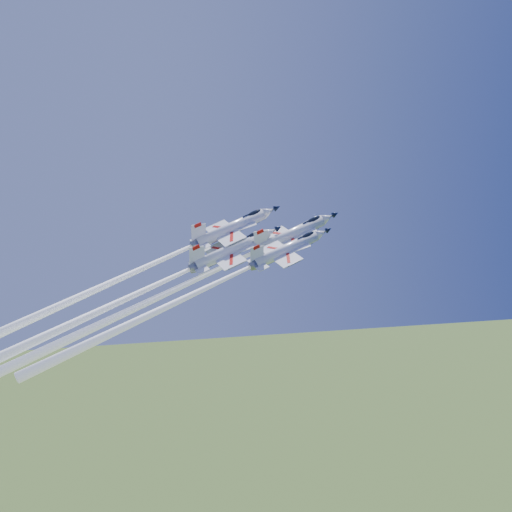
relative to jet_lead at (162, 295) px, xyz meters
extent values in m
cylinder|color=white|center=(22.03, 1.92, 9.08)|extent=(6.43, 5.50, 12.29)
cone|color=white|center=(28.78, 2.51, 11.87)|extent=(2.94, 2.67, 3.23)
cone|color=black|center=(30.35, 2.65, 12.52)|extent=(1.48, 1.35, 1.62)
cone|color=slate|center=(15.80, 1.38, 6.51)|extent=(2.55, 2.35, 2.21)
ellipsoid|color=black|center=(26.15, 2.10, 11.53)|extent=(3.29, 1.62, 2.28)
cube|color=black|center=(24.64, 1.91, 11.18)|extent=(1.19, 0.36, 0.75)
cube|color=white|center=(20.98, 1.90, 8.38)|extent=(5.47, 10.03, 3.95)
cube|color=white|center=(24.05, 3.41, 10.10)|extent=(3.32, 1.58, 1.66)
cube|color=white|center=(24.52, 0.94, 9.50)|extent=(3.32, 1.58, 1.66)
cube|color=white|center=(16.74, 1.49, 6.79)|extent=(2.84, 5.52, 2.12)
cube|color=white|center=(16.44, 1.04, 8.44)|extent=(3.38, 1.21, 3.75)
cube|color=#A80C08|center=(16.24, 0.67, 9.80)|extent=(1.37, 0.44, 1.02)
cube|color=black|center=(22.35, 2.19, 8.23)|extent=(9.65, 1.41, 4.17)
sphere|color=white|center=(15.56, 1.36, 6.41)|extent=(1.01, 0.92, 1.06)
cone|color=white|center=(-9.11, -0.79, -3.77)|extent=(20.67, 17.06, 49.47)
cylinder|color=white|center=(12.40, 5.96, 10.06)|extent=(6.61, 5.65, 12.62)
cone|color=white|center=(19.33, 6.57, 12.92)|extent=(3.02, 2.74, 3.32)
cone|color=black|center=(20.95, 6.71, 13.59)|extent=(1.52, 1.38, 1.67)
cone|color=slate|center=(6.00, 5.41, 7.42)|extent=(2.62, 2.42, 2.27)
ellipsoid|color=black|center=(16.64, 6.15, 12.58)|extent=(3.38, 1.67, 2.35)
cube|color=black|center=(15.08, 5.95, 12.21)|extent=(1.22, 0.37, 0.77)
cube|color=white|center=(11.32, 5.94, 9.34)|extent=(5.62, 10.30, 4.06)
cube|color=white|center=(14.48, 7.49, 11.10)|extent=(3.41, 1.62, 1.70)
cube|color=white|center=(14.96, 4.95, 10.49)|extent=(3.41, 1.62, 1.70)
cube|color=white|center=(6.97, 5.52, 7.71)|extent=(2.91, 5.67, 2.18)
cube|color=white|center=(6.66, 5.05, 9.40)|extent=(3.47, 1.24, 3.85)
cube|color=#A80C08|center=(6.46, 4.68, 10.80)|extent=(1.41, 0.45, 1.05)
cube|color=black|center=(12.74, 6.24, 9.19)|extent=(9.91, 1.45, 4.28)
sphere|color=white|center=(5.76, 5.38, 7.32)|extent=(1.04, 0.95, 1.09)
cone|color=white|center=(-16.04, 3.48, -1.68)|extent=(18.58, 15.36, 43.92)
cylinder|color=white|center=(18.39, -7.08, 7.53)|extent=(5.55, 4.75, 10.61)
cone|color=white|center=(24.22, -6.57, 9.94)|extent=(2.54, 2.30, 2.79)
cone|color=black|center=(25.57, -6.45, 10.50)|extent=(1.28, 1.16, 1.40)
cone|color=slate|center=(13.01, -7.55, 5.31)|extent=(2.20, 2.03, 1.91)
ellipsoid|color=black|center=(21.95, -6.92, 9.65)|extent=(2.84, 1.40, 1.97)
cube|color=black|center=(20.64, -7.09, 9.34)|extent=(1.02, 0.31, 0.65)
cube|color=white|center=(17.48, -7.10, 6.92)|extent=(4.72, 8.66, 3.41)
cube|color=white|center=(20.14, -5.80, 8.41)|extent=(2.86, 1.36, 1.43)
cube|color=white|center=(20.54, -7.93, 7.89)|extent=(2.86, 1.36, 1.43)
cube|color=white|center=(13.82, -7.46, 5.55)|extent=(2.45, 4.76, 1.83)
cube|color=white|center=(13.56, -7.85, 6.97)|extent=(2.92, 1.04, 3.24)
cube|color=#A80C08|center=(13.39, -8.16, 8.15)|extent=(1.18, 0.38, 0.88)
cube|color=black|center=(18.67, -6.85, 6.80)|extent=(8.33, 1.22, 3.60)
sphere|color=white|center=(12.81, -7.57, 5.23)|extent=(0.88, 0.80, 0.91)
cone|color=white|center=(-3.76, -9.01, -1.61)|extent=(14.30, 11.84, 33.51)
cylinder|color=white|center=(11.48, 1.79, 6.71)|extent=(6.61, 5.66, 12.63)
cone|color=white|center=(18.41, 2.40, 9.58)|extent=(3.02, 2.74, 3.32)
cone|color=black|center=(20.03, 2.54, 10.24)|extent=(1.52, 1.38, 1.67)
cone|color=slate|center=(5.08, 1.24, 4.07)|extent=(2.62, 2.42, 2.28)
ellipsoid|color=black|center=(15.72, 1.98, 9.23)|extent=(3.38, 1.67, 2.35)
cube|color=black|center=(14.16, 1.78, 8.87)|extent=(1.22, 0.37, 0.77)
cube|color=white|center=(10.40, 1.77, 5.99)|extent=(5.62, 10.31, 4.06)
cube|color=white|center=(13.56, 3.32, 7.76)|extent=(3.41, 1.62, 1.70)
cube|color=white|center=(14.04, 0.78, 7.15)|extent=(3.41, 1.62, 1.70)
cube|color=white|center=(6.04, 1.35, 4.36)|extent=(2.92, 5.67, 2.18)
cube|color=white|center=(5.73, 0.88, 6.05)|extent=(3.47, 1.24, 3.85)
cube|color=#A80C08|center=(5.53, 0.51, 7.45)|extent=(1.41, 0.45, 1.05)
cube|color=black|center=(11.81, 2.07, 5.84)|extent=(9.92, 1.45, 4.28)
sphere|color=white|center=(4.83, 1.21, 3.97)|extent=(1.04, 0.95, 1.09)
cone|color=white|center=(-14.70, -0.49, -4.09)|extent=(16.89, 13.99, 39.53)
camera|label=1|loc=(-7.31, -90.36, 16.67)|focal=40.00mm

